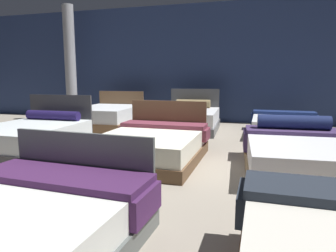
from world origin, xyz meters
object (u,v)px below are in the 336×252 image
object	(u,v)px
bed_1	(2,238)
bed_3	(31,137)
bed_6	(108,117)
support_pillar	(70,64)
bed_5	(300,155)
bed_4	(152,146)
bed_8	(285,126)
bed_7	(189,119)

from	to	relation	value
bed_1	bed_3	xyz separation A→B (m)	(-2.23, 2.94, 0.03)
bed_6	support_pillar	world-z (taller)	support_pillar
bed_3	bed_5	bearing A→B (deg)	-0.06
bed_4	bed_6	bearing A→B (deg)	129.08
bed_1	bed_4	world-z (taller)	bed_4
bed_4	bed_8	bearing A→B (deg)	52.71
bed_6	bed_7	world-z (taller)	bed_7
bed_1	bed_8	distance (m)	6.29
bed_1	bed_7	size ratio (longest dim) A/B	1.06
support_pillar	bed_5	bearing A→B (deg)	-31.93
bed_6	bed_4	bearing A→B (deg)	-54.23
bed_3	bed_6	xyz separation A→B (m)	(0.04, 2.93, 0.02)
support_pillar	bed_3	bearing A→B (deg)	-66.80
bed_1	bed_8	xyz separation A→B (m)	(2.35, 5.84, -0.01)
bed_4	support_pillar	size ratio (longest dim) A/B	0.56
bed_3	bed_5	distance (m)	4.51
support_pillar	bed_1	bearing A→B (deg)	-60.26
bed_1	support_pillar	bearing A→B (deg)	122.85
bed_5	support_pillar	bearing A→B (deg)	145.19
bed_4	support_pillar	xyz separation A→B (m)	(-3.95, 3.82, 1.51)
bed_5	support_pillar	xyz separation A→B (m)	(-6.16, 3.84, 1.50)
bed_5	bed_8	distance (m)	2.89
bed_3	bed_5	size ratio (longest dim) A/B	0.92
bed_5	bed_6	xyz separation A→B (m)	(-4.47, 2.92, 0.03)
bed_1	support_pillar	distance (m)	7.96
bed_5	bed_6	distance (m)	5.34
bed_3	bed_7	xyz separation A→B (m)	(2.28, 3.04, 0.02)
bed_8	support_pillar	size ratio (longest dim) A/B	0.58
bed_6	bed_7	bearing A→B (deg)	0.45
bed_5	bed_7	world-z (taller)	bed_7
bed_1	bed_4	size ratio (longest dim) A/B	1.08
bed_1	bed_6	size ratio (longest dim) A/B	1.01
bed_3	bed_7	size ratio (longest dim) A/B	0.98
bed_7	support_pillar	distance (m)	4.28
bed_4	bed_8	size ratio (longest dim) A/B	0.97
bed_1	support_pillar	size ratio (longest dim) A/B	0.61
bed_6	bed_5	bearing A→B (deg)	-35.38
bed_3	bed_7	bearing A→B (deg)	52.89
bed_6	support_pillar	xyz separation A→B (m)	(-1.68, 0.91, 1.48)
bed_8	support_pillar	bearing A→B (deg)	172.96
bed_6	bed_1	bearing A→B (deg)	-71.74
bed_8	support_pillar	distance (m)	6.48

